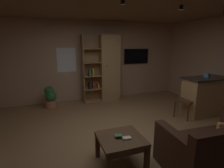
{
  "coord_description": "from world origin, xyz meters",
  "views": [
    {
      "loc": [
        -1.22,
        -3.05,
        1.9
      ],
      "look_at": [
        0.0,
        0.4,
        1.05
      ],
      "focal_mm": 28.32,
      "sensor_mm": 36.0,
      "label": 1
    }
  ],
  "objects_px": {
    "kitchen_bar_counter": "(210,95)",
    "wall_mounted_tv": "(136,56)",
    "tissue_box": "(207,75)",
    "table_book_0": "(127,138)",
    "bookshelf_cabinet": "(107,69)",
    "coffee_table": "(121,142)",
    "potted_floor_plant": "(50,97)",
    "dining_chair": "(187,97)",
    "leather_couch": "(216,150)",
    "table_book_1": "(118,136)"
  },
  "relations": [
    {
      "from": "table_book_0",
      "to": "bookshelf_cabinet",
      "type": "bearing_deg",
      "value": 77.18
    },
    {
      "from": "potted_floor_plant",
      "to": "wall_mounted_tv",
      "type": "height_order",
      "value": "wall_mounted_tv"
    },
    {
      "from": "dining_chair",
      "to": "potted_floor_plant",
      "type": "relative_size",
      "value": 1.4
    },
    {
      "from": "dining_chair",
      "to": "tissue_box",
      "type": "bearing_deg",
      "value": -2.98
    },
    {
      "from": "potted_floor_plant",
      "to": "kitchen_bar_counter",
      "type": "bearing_deg",
      "value": -24.93
    },
    {
      "from": "tissue_box",
      "to": "table_book_1",
      "type": "height_order",
      "value": "tissue_box"
    },
    {
      "from": "leather_couch",
      "to": "wall_mounted_tv",
      "type": "xyz_separation_m",
      "value": [
        0.67,
        4.04,
        1.13
      ]
    },
    {
      "from": "table_book_1",
      "to": "potted_floor_plant",
      "type": "bearing_deg",
      "value": 108.14
    },
    {
      "from": "wall_mounted_tv",
      "to": "dining_chair",
      "type": "bearing_deg",
      "value": -81.58
    },
    {
      "from": "bookshelf_cabinet",
      "to": "tissue_box",
      "type": "height_order",
      "value": "bookshelf_cabinet"
    },
    {
      "from": "tissue_box",
      "to": "table_book_0",
      "type": "distance_m",
      "value": 3.14
    },
    {
      "from": "kitchen_bar_counter",
      "to": "coffee_table",
      "type": "relative_size",
      "value": 2.22
    },
    {
      "from": "leather_couch",
      "to": "tissue_box",
      "type": "bearing_deg",
      "value": 47.78
    },
    {
      "from": "bookshelf_cabinet",
      "to": "kitchen_bar_counter",
      "type": "bearing_deg",
      "value": -43.38
    },
    {
      "from": "tissue_box",
      "to": "wall_mounted_tv",
      "type": "distance_m",
      "value": 2.51
    },
    {
      "from": "bookshelf_cabinet",
      "to": "wall_mounted_tv",
      "type": "relative_size",
      "value": 2.3
    },
    {
      "from": "bookshelf_cabinet",
      "to": "table_book_0",
      "type": "distance_m",
      "value": 3.44
    },
    {
      "from": "kitchen_bar_counter",
      "to": "wall_mounted_tv",
      "type": "relative_size",
      "value": 1.65
    },
    {
      "from": "bookshelf_cabinet",
      "to": "leather_couch",
      "type": "xyz_separation_m",
      "value": [
        0.51,
        -3.83,
        -0.76
      ]
    },
    {
      "from": "tissue_box",
      "to": "potted_floor_plant",
      "type": "bearing_deg",
      "value": 154.44
    },
    {
      "from": "kitchen_bar_counter",
      "to": "coffee_table",
      "type": "distance_m",
      "value": 3.26
    },
    {
      "from": "dining_chair",
      "to": "potted_floor_plant",
      "type": "height_order",
      "value": "dining_chair"
    },
    {
      "from": "coffee_table",
      "to": "table_book_0",
      "type": "bearing_deg",
      "value": -43.56
    },
    {
      "from": "tissue_box",
      "to": "leather_couch",
      "type": "height_order",
      "value": "tissue_box"
    },
    {
      "from": "kitchen_bar_counter",
      "to": "potted_floor_plant",
      "type": "bearing_deg",
      "value": 155.07
    },
    {
      "from": "kitchen_bar_counter",
      "to": "tissue_box",
      "type": "height_order",
      "value": "tissue_box"
    },
    {
      "from": "tissue_box",
      "to": "dining_chair",
      "type": "relative_size",
      "value": 0.13
    },
    {
      "from": "bookshelf_cabinet",
      "to": "table_book_0",
      "type": "bearing_deg",
      "value": -102.82
    },
    {
      "from": "coffee_table",
      "to": "dining_chair",
      "type": "height_order",
      "value": "dining_chair"
    },
    {
      "from": "table_book_0",
      "to": "potted_floor_plant",
      "type": "bearing_deg",
      "value": 109.55
    },
    {
      "from": "table_book_0",
      "to": "wall_mounted_tv",
      "type": "distance_m",
      "value": 4.13
    },
    {
      "from": "potted_floor_plant",
      "to": "bookshelf_cabinet",
      "type": "bearing_deg",
      "value": 6.75
    },
    {
      "from": "dining_chair",
      "to": "wall_mounted_tv",
      "type": "relative_size",
      "value": 0.98
    },
    {
      "from": "table_book_1",
      "to": "potted_floor_plant",
      "type": "height_order",
      "value": "potted_floor_plant"
    },
    {
      "from": "coffee_table",
      "to": "wall_mounted_tv",
      "type": "relative_size",
      "value": 0.74
    },
    {
      "from": "kitchen_bar_counter",
      "to": "leather_couch",
      "type": "bearing_deg",
      "value": -135.33
    },
    {
      "from": "bookshelf_cabinet",
      "to": "table_book_1",
      "type": "distance_m",
      "value": 3.39
    },
    {
      "from": "bookshelf_cabinet",
      "to": "dining_chair",
      "type": "bearing_deg",
      "value": -53.68
    },
    {
      "from": "leather_couch",
      "to": "table_book_1",
      "type": "height_order",
      "value": "leather_couch"
    },
    {
      "from": "table_book_1",
      "to": "wall_mounted_tv",
      "type": "distance_m",
      "value": 4.11
    },
    {
      "from": "coffee_table",
      "to": "leather_couch",
      "type": "bearing_deg",
      "value": -23.9
    },
    {
      "from": "tissue_box",
      "to": "dining_chair",
      "type": "distance_m",
      "value": 0.79
    },
    {
      "from": "table_book_1",
      "to": "coffee_table",
      "type": "bearing_deg",
      "value": -9.69
    },
    {
      "from": "leather_couch",
      "to": "table_book_1",
      "type": "distance_m",
      "value": 1.51
    },
    {
      "from": "coffee_table",
      "to": "table_book_0",
      "type": "distance_m",
      "value": 0.14
    },
    {
      "from": "bookshelf_cabinet",
      "to": "leather_couch",
      "type": "distance_m",
      "value": 3.94
    },
    {
      "from": "potted_floor_plant",
      "to": "dining_chair",
      "type": "bearing_deg",
      "value": -28.79
    },
    {
      "from": "coffee_table",
      "to": "wall_mounted_tv",
      "type": "distance_m",
      "value": 4.13
    },
    {
      "from": "table_book_1",
      "to": "bookshelf_cabinet",
      "type": "bearing_deg",
      "value": 75.09
    },
    {
      "from": "kitchen_bar_counter",
      "to": "wall_mounted_tv",
      "type": "distance_m",
      "value": 2.72
    }
  ]
}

